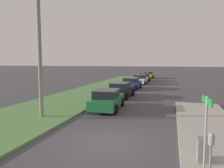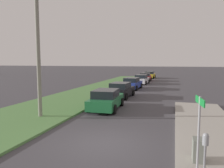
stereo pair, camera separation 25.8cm
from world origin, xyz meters
name	(u,v)px [view 1 (the left image)]	position (x,y,z in m)	size (l,w,h in m)	color
ground	(108,144)	(0.00, 0.00, 0.00)	(300.00, 300.00, 0.00)	#423F44
grass_median	(75,98)	(10.00, 6.26, 0.06)	(60.00, 6.00, 0.12)	#517F42
parked_car_green	(107,100)	(6.37, 1.97, 0.72)	(4.40, 2.21, 1.47)	#1E6B38
parked_car_black	(121,90)	(11.79, 2.23, 0.72)	(4.39, 2.19, 1.47)	black
parked_car_blue	(131,84)	(18.31, 2.42, 0.72)	(4.40, 2.21, 1.47)	#23389E
parked_car_white	(141,79)	(24.96, 2.20, 0.72)	(4.37, 2.16, 1.47)	silver
parked_car_red	(144,77)	(30.20, 2.30, 0.72)	(4.33, 2.09, 1.47)	red
parked_car_yellow	(148,75)	(36.92, 2.26, 0.72)	(4.37, 2.16, 1.47)	gold
parking_meter	(211,145)	(-1.74, -3.72, 1.05)	(0.18, 0.18, 1.42)	slate
utility_box	(203,151)	(-0.82, -3.65, 0.45)	(0.55, 0.40, 0.90)	slate
street_sign	(206,130)	(-2.48, -3.44, 1.70)	(0.90, 0.14, 2.60)	#99999E
streetlight	(44,46)	(2.81, 4.80, 4.39)	(0.87, 2.85, 7.50)	gray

